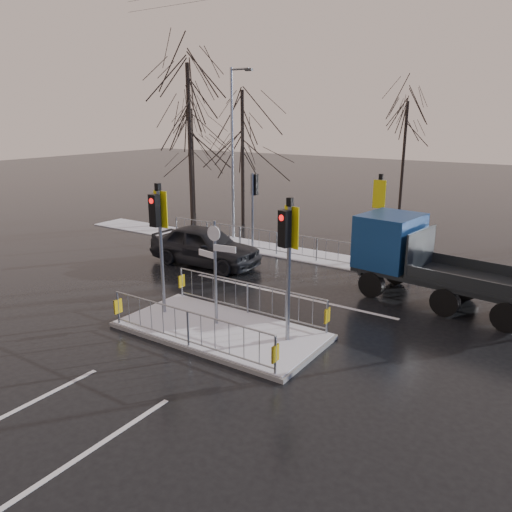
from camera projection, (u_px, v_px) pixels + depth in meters
The scene contains 12 objects.
ground at pixel (221, 332), 14.41m from camera, with size 120.00×120.00×0.00m, color black.
snow_verge at pixel (344, 262), 21.29m from camera, with size 30.00×2.00×0.04m, color silver.
lane_markings at pixel (213, 336), 14.14m from camera, with size 8.00×11.38×0.01m.
traffic_island at pixel (220, 320), 14.32m from camera, with size 6.00×3.04×4.15m.
far_kerb_fixtures at pixel (346, 242), 20.45m from camera, with size 18.00×0.65×3.83m.
car_far_lane at pixel (205, 246), 20.72m from camera, with size 1.95×4.84×1.65m, color black.
flatbed_truck at pixel (412, 255), 16.92m from camera, with size 6.19×2.91×2.76m.
tree_near_a at pixel (189, 114), 27.16m from camera, with size 4.75×4.75×8.97m.
tree_near_b at pixel (242, 132), 27.29m from camera, with size 4.00×4.00×7.55m.
tree_near_c at pixel (192, 141), 30.66m from camera, with size 3.50×3.50×6.61m.
tree_far_a at pixel (405, 135), 31.77m from camera, with size 3.75×3.75×7.08m.
street_lamp_left at pixel (233, 148), 24.22m from camera, with size 1.25×0.18×8.20m.
Camera 1 is at (8.22, -10.46, 6.06)m, focal length 35.00 mm.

